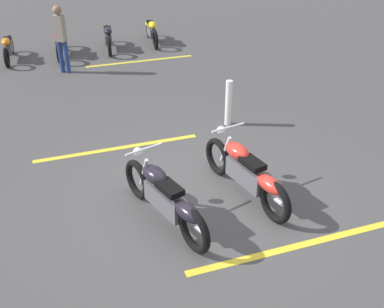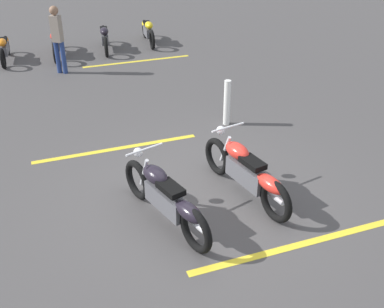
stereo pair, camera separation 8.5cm
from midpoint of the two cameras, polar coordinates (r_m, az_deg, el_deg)
ground_plane at (r=7.46m, az=0.58°, el=-5.50°), size 60.00×60.00×0.00m
motorcycle_bright_foreground at (r=7.29m, az=6.57°, el=-2.26°), size 2.21×0.72×1.04m
motorcycle_dark_foreground at (r=6.67m, az=-3.59°, el=-5.51°), size 2.18×0.82×1.04m
motorcycle_row_far_left at (r=15.53m, az=-5.71°, el=15.14°), size 2.00×0.37×0.76m
motorcycle_row_left at (r=14.99m, az=-11.06°, el=14.22°), size 2.01×0.44×0.76m
motorcycle_row_center at (r=14.74m, az=-16.79°, el=13.32°), size 2.08×0.47×0.79m
motorcycle_row_right at (r=14.76m, az=-22.60°, el=12.19°), size 1.91×0.35×0.72m
bystander_near_row at (r=13.01m, az=-16.67°, el=13.91°), size 0.31×0.32×1.81m
bollard_post at (r=9.65m, az=4.15°, el=6.42°), size 0.14×0.14×0.99m
parking_stripe_near at (r=6.68m, az=12.36°, el=-11.19°), size 0.18×3.20×0.01m
parking_stripe_mid at (r=8.98m, az=-9.63°, el=0.67°), size 0.18×3.20×0.01m
parking_stripe_far at (r=13.83m, az=-7.05°, el=11.45°), size 0.18×3.20×0.01m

